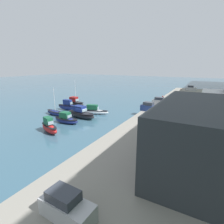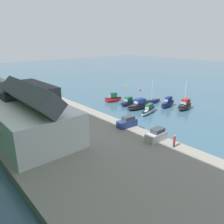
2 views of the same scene
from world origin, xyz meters
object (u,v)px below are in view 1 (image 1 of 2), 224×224
(moored_boat_2, at_px, (66,119))
(parked_car_1, at_px, (149,107))
(parked_car_0, at_px, (160,102))
(dog_on_quay, at_px, (181,89))
(moored_boat_6, at_px, (54,112))
(parked_car_2, at_px, (67,207))
(moored_boat_4, at_px, (75,103))
(moored_boat_3, at_px, (49,127))
(moored_boat_0, at_px, (94,111))
(moored_boat_5, at_px, (69,106))
(moored_boat_1, at_px, (81,113))
(person_on_quay, at_px, (163,99))
(parked_car_3, at_px, (191,88))

(moored_boat_2, distance_m, parked_car_1, 19.69)
(parked_car_0, height_order, dog_on_quay, parked_car_0)
(moored_boat_2, height_order, parked_car_0, parked_car_0)
(moored_boat_6, bearing_deg, parked_car_2, 58.73)
(moored_boat_4, bearing_deg, parked_car_2, 35.90)
(moored_boat_3, distance_m, moored_boat_6, 11.99)
(moored_boat_0, distance_m, moored_boat_5, 8.32)
(moored_boat_0, distance_m, parked_car_2, 32.50)
(moored_boat_1, relative_size, parked_car_0, 1.97)
(moored_boat_6, height_order, person_on_quay, moored_boat_6)
(person_on_quay, bearing_deg, moored_boat_1, -34.51)
(moored_boat_0, relative_size, dog_on_quay, 9.88)
(moored_boat_0, height_order, parked_car_1, parked_car_1)
(parked_car_2, bearing_deg, moored_boat_1, -140.95)
(moored_boat_0, height_order, parked_car_0, parked_car_0)
(moored_boat_6, height_order, parked_car_2, moored_boat_6)
(moored_boat_2, height_order, moored_boat_3, moored_boat_3)
(moored_boat_1, xyz_separation_m, dog_on_quay, (-50.33, 15.23, 0.71))
(moored_boat_2, distance_m, moored_boat_6, 7.89)
(parked_car_2, bearing_deg, dog_on_quay, -175.79)
(moored_boat_1, distance_m, parked_car_1, 16.51)
(moored_boat_4, height_order, person_on_quay, moored_boat_4)
(parked_car_2, distance_m, parked_car_3, 75.92)
(dog_on_quay, bearing_deg, moored_boat_2, 25.54)
(moored_boat_3, height_order, parked_car_2, parked_car_2)
(parked_car_0, height_order, parked_car_2, same)
(moored_boat_4, xyz_separation_m, person_on_quay, (-12.17, 23.27, 1.34))
(moored_boat_3, distance_m, moored_boat_5, 16.34)
(parked_car_3, bearing_deg, dog_on_quay, -64.88)
(parked_car_1, height_order, parked_car_2, same)
(parked_car_3, bearing_deg, parked_car_2, -2.25)
(moored_boat_0, bearing_deg, moored_boat_6, -73.40)
(moored_boat_3, bearing_deg, parked_car_1, 165.12)
(moored_boat_0, xyz_separation_m, moored_boat_6, (5.31, -8.18, -0.24))
(moored_boat_0, relative_size, person_on_quay, 3.69)
(moored_boat_6, height_order, parked_car_0, moored_boat_6)
(moored_boat_4, distance_m, moored_boat_6, 9.83)
(parked_car_0, bearing_deg, moored_boat_3, -26.80)
(moored_boat_6, bearing_deg, moored_boat_2, 75.03)
(parked_car_0, xyz_separation_m, parked_car_2, (40.73, 3.38, 0.00))
(dog_on_quay, bearing_deg, parked_car_3, 157.59)
(parked_car_0, relative_size, person_on_quay, 1.97)
(moored_boat_3, relative_size, parked_car_3, 1.36)
(moored_boat_0, bearing_deg, moored_boat_5, -106.05)
(moored_boat_6, bearing_deg, moored_boat_4, -159.45)
(moored_boat_6, bearing_deg, dog_on_quay, 166.87)
(moored_boat_4, height_order, dog_on_quay, moored_boat_4)
(moored_boat_3, bearing_deg, parked_car_0, 172.48)
(person_on_quay, distance_m, dog_on_quay, 29.75)
(moored_boat_4, relative_size, parked_car_1, 1.85)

